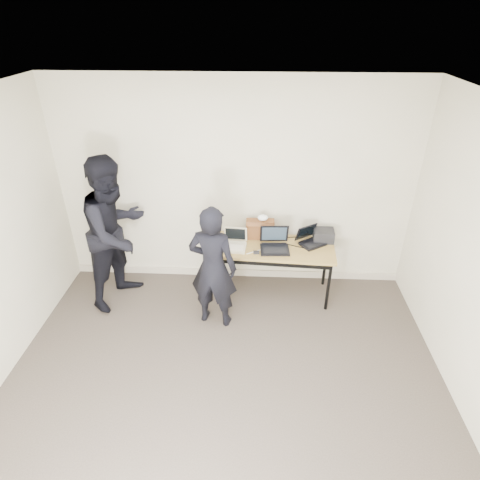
# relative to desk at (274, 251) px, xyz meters

# --- Properties ---
(room) EXTENTS (4.60, 4.60, 2.80)m
(room) POSITION_rel_desk_xyz_m (-0.51, -1.85, 0.69)
(room) COLOR #413831
(room) RESTS_ON ground
(desk) EXTENTS (1.54, 0.74, 0.72)m
(desk) POSITION_rel_desk_xyz_m (0.00, 0.00, 0.00)
(desk) COLOR olive
(desk) RESTS_ON ground
(laptop_beige) EXTENTS (0.31, 0.30, 0.23)m
(laptop_beige) POSITION_rel_desk_xyz_m (-0.49, -0.04, 0.11)
(laptop_beige) COLOR beige
(laptop_beige) RESTS_ON desk
(laptop_center) EXTENTS (0.37, 0.36, 0.27)m
(laptop_center) POSITION_rel_desk_xyz_m (0.00, -0.03, 0.12)
(laptop_center) COLOR black
(laptop_center) RESTS_ON desk
(laptop_right) EXTENTS (0.41, 0.41, 0.22)m
(laptop_right) POSITION_rel_desk_xyz_m (0.46, 0.11, 0.11)
(laptop_right) COLOR black
(laptop_right) RESTS_ON desk
(leather_satchel) EXTENTS (0.36, 0.18, 0.25)m
(leather_satchel) POSITION_rel_desk_xyz_m (-0.18, 0.23, 0.19)
(leather_satchel) COLOR brown
(leather_satchel) RESTS_ON desk
(tissue) EXTENTS (0.14, 0.11, 0.08)m
(tissue) POSITION_rel_desk_xyz_m (-0.15, 0.23, 0.34)
(tissue) COLOR white
(tissue) RESTS_ON leather_satchel
(equipment_box) EXTENTS (0.26, 0.23, 0.15)m
(equipment_box) POSITION_rel_desk_xyz_m (0.63, 0.19, 0.13)
(equipment_box) COLOR black
(equipment_box) RESTS_ON desk
(power_brick) EXTENTS (0.07, 0.05, 0.03)m
(power_brick) POSITION_rel_desk_xyz_m (-0.22, -0.17, 0.07)
(power_brick) COLOR black
(power_brick) RESTS_ON desk
(cables) EXTENTS (0.93, 0.45, 0.01)m
(cables) POSITION_rel_desk_xyz_m (0.19, 0.04, 0.06)
(cables) COLOR black
(cables) RESTS_ON desk
(person_typist) EXTENTS (0.62, 0.47, 1.53)m
(person_typist) POSITION_rel_desk_xyz_m (-0.70, -0.57, 0.10)
(person_typist) COLOR black
(person_typist) RESTS_ON ground
(person_observer) EXTENTS (1.05, 1.15, 1.91)m
(person_observer) POSITION_rel_desk_xyz_m (-1.92, -0.14, 0.29)
(person_observer) COLOR black
(person_observer) RESTS_ON ground
(baseboard) EXTENTS (4.50, 0.03, 0.10)m
(baseboard) POSITION_rel_desk_xyz_m (-0.51, 0.38, -0.61)
(baseboard) COLOR #B9AE9A
(baseboard) RESTS_ON ground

